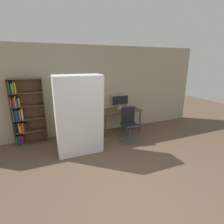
# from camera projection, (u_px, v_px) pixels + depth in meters

# --- Properties ---
(ground_plane) EXTENTS (16.00, 16.00, 0.00)m
(ground_plane) POSITION_uv_depth(u_px,v_px,m) (142.00, 205.00, 2.81)
(ground_plane) COLOR brown
(wall_back) EXTENTS (8.00, 0.06, 2.70)m
(wall_back) POSITION_uv_depth(u_px,v_px,m) (86.00, 91.00, 5.39)
(wall_back) COLOR tan
(wall_back) RESTS_ON ground
(desk) EXTENTS (1.32, 0.65, 0.74)m
(desk) POSITION_uv_depth(u_px,v_px,m) (120.00, 113.00, 5.63)
(desk) COLOR brown
(desk) RESTS_ON ground
(monitor) EXTENTS (0.58, 0.23, 0.42)m
(monitor) POSITION_uv_depth(u_px,v_px,m) (120.00, 101.00, 5.75)
(monitor) COLOR #B7B7BC
(monitor) RESTS_ON desk
(office_chair) EXTENTS (0.52, 0.52, 0.95)m
(office_chair) POSITION_uv_depth(u_px,v_px,m) (129.00, 128.00, 5.05)
(office_chair) COLOR #4C4C51
(office_chair) RESTS_ON ground
(bookshelf) EXTENTS (0.84, 0.31, 1.81)m
(bookshelf) POSITION_uv_depth(u_px,v_px,m) (25.00, 113.00, 4.73)
(bookshelf) COLOR brown
(bookshelf) RESTS_ON ground
(mattress_near) EXTENTS (1.09, 0.36, 1.95)m
(mattress_near) POSITION_uv_depth(u_px,v_px,m) (80.00, 117.00, 4.06)
(mattress_near) COLOR silver
(mattress_near) RESTS_ON ground
(mattress_far) EXTENTS (1.09, 0.32, 1.95)m
(mattress_far) POSITION_uv_depth(u_px,v_px,m) (78.00, 115.00, 4.28)
(mattress_far) COLOR silver
(mattress_far) RESTS_ON ground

